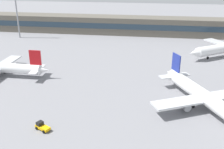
% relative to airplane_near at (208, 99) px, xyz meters
% --- Properties ---
extents(ground_plane, '(400.00, 400.00, 0.00)m').
position_rel_airplane_near_xyz_m(ground_plane, '(-26.78, 13.04, -3.06)').
color(ground_plane, gray).
extents(terminal_building, '(155.19, 12.13, 9.00)m').
position_rel_airplane_near_xyz_m(terminal_building, '(-26.78, 80.55, 1.44)').
color(terminal_building, '#5B564C').
rests_on(terminal_building, ground_plane).
extents(airplane_near, '(27.14, 37.49, 10.04)m').
position_rel_airplane_near_xyz_m(airplane_near, '(0.00, 0.00, 0.00)').
color(airplane_near, white).
rests_on(airplane_near, ground_plane).
extents(baggage_tug_yellow, '(3.88, 3.06, 1.75)m').
position_rel_airplane_near_xyz_m(baggage_tug_yellow, '(-37.44, -14.56, -2.26)').
color(baggage_tug_yellow, '#F2B20C').
rests_on(baggage_tug_yellow, ground_plane).
extents(floodlight_tower_west, '(3.20, 0.80, 29.12)m').
position_rel_airplane_near_xyz_m(floodlight_tower_west, '(-80.87, 63.75, 13.57)').
color(floodlight_tower_west, gray).
rests_on(floodlight_tower_west, ground_plane).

